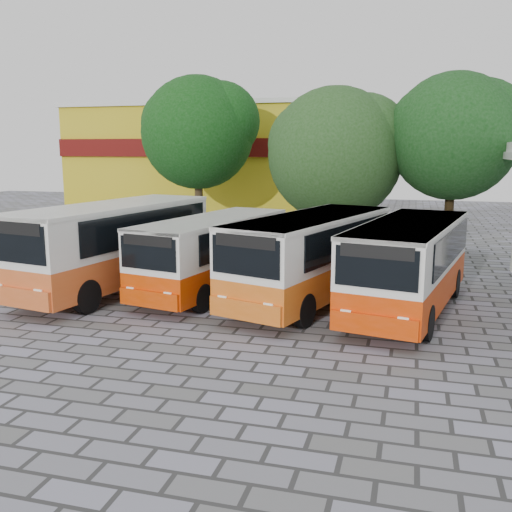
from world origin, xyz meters
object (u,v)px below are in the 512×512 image
(bus_centre_right, at_px, (312,253))
(bus_centre_left, at_px, (213,250))
(bus_far_right, at_px, (409,260))
(bus_far_left, at_px, (114,241))

(bus_centre_right, bearing_deg, bus_centre_left, -169.26)
(bus_centre_left, bearing_deg, bus_centre_right, 5.66)
(bus_far_right, bearing_deg, bus_centre_left, -174.75)
(bus_centre_left, relative_size, bus_far_right, 0.94)
(bus_far_left, xyz_separation_m, bus_far_right, (10.43, -0.11, -0.16))
(bus_centre_right, distance_m, bus_far_right, 3.19)
(bus_far_right, bearing_deg, bus_centre_right, -175.02)
(bus_centre_right, xyz_separation_m, bus_far_right, (3.17, -0.36, -0.04))
(bus_centre_left, xyz_separation_m, bus_far_right, (6.81, -0.73, 0.10))
(bus_centre_right, height_order, bus_far_right, bus_centre_right)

